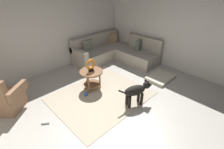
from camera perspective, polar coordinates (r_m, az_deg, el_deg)
name	(u,v)px	position (r m, az deg, el deg)	size (l,w,h in m)	color
ground_plane	(117,114)	(3.70, 1.62, -13.88)	(6.00, 6.00, 0.10)	#B7B2A8
wall_back	(45,28)	(5.29, -22.61, 14.91)	(6.00, 0.12, 2.70)	silver
wall_right	(187,29)	(5.36, 25.01, 14.59)	(0.12, 6.00, 2.70)	silver
area_rug	(101,96)	(4.14, -3.96, -7.54)	(2.30, 1.90, 0.01)	#BCAD93
sectional_couch	(115,53)	(5.95, 0.99, 7.82)	(2.20, 2.25, 0.88)	#B2A899
armchair	(3,98)	(4.24, -34.15, -7.07)	(0.98, 1.00, 0.88)	#936B4C
side_table	(91,75)	(4.22, -7.31, -0.21)	(0.60, 0.60, 0.54)	brown
torus_sculpture	(91,65)	(4.08, -7.57, 3.37)	(0.28, 0.08, 0.33)	black
dog_bed_mat	(160,77)	(5.02, 16.82, -1.03)	(0.80, 0.60, 0.09)	beige
dog	(137,91)	(3.70, 8.71, -5.82)	(0.80, 0.40, 0.63)	black
dog_toy_ball	(86,94)	(4.15, -9.22, -6.95)	(0.10, 0.10, 0.10)	blue
dog_toy_rope	(45,123)	(3.68, -22.61, -15.57)	(0.05, 0.05, 0.16)	silver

